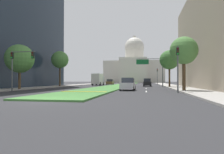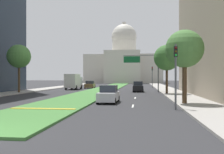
{
  "view_description": "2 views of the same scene",
  "coord_description": "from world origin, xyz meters",
  "px_view_note": "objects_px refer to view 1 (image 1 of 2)",
  "views": [
    {
      "loc": [
        6.8,
        -12.23,
        1.42
      ],
      "look_at": [
        -1.29,
        34.87,
        2.19
      ],
      "focal_mm": 32.08,
      "sensor_mm": 36.0,
      "label": 1
    },
    {
      "loc": [
        7.5,
        -9.84,
        2.6
      ],
      "look_at": [
        1.87,
        39.81,
        2.6
      ],
      "focal_mm": 40.9,
      "sensor_mm": 36.0,
      "label": 2
    }
  ],
  "objects_px": {
    "sedan_lead_stopped": "(128,84)",
    "sedan_midblock": "(147,83)",
    "traffic_light_far_right": "(157,74)",
    "overhead_guide_sign": "(152,66)",
    "capitol_building": "(134,68)",
    "street_tree_right_mid": "(169,60)",
    "street_tree_left_near": "(20,59)",
    "traffic_light_near_right": "(178,63)",
    "street_tree_left_mid": "(60,60)",
    "traffic_light_near_left": "(18,62)",
    "street_tree_right_near": "(184,51)",
    "sedan_distant": "(110,82)",
    "box_truck_delivery": "(98,79)"
  },
  "relations": [
    {
      "from": "capitol_building",
      "to": "box_truck_delivery",
      "type": "relative_size",
      "value": 5.15
    },
    {
      "from": "traffic_light_near_left",
      "to": "box_truck_delivery",
      "type": "distance_m",
      "value": 31.63
    },
    {
      "from": "street_tree_right_mid",
      "to": "sedan_midblock",
      "type": "relative_size",
      "value": 1.64
    },
    {
      "from": "capitol_building",
      "to": "overhead_guide_sign",
      "type": "distance_m",
      "value": 70.42
    },
    {
      "from": "traffic_light_near_right",
      "to": "traffic_light_far_right",
      "type": "relative_size",
      "value": 1.0
    },
    {
      "from": "traffic_light_near_right",
      "to": "street_tree_left_near",
      "type": "height_order",
      "value": "street_tree_left_near"
    },
    {
      "from": "street_tree_left_near",
      "to": "street_tree_right_mid",
      "type": "xyz_separation_m",
      "value": [
        22.9,
        14.48,
        0.88
      ]
    },
    {
      "from": "capitol_building",
      "to": "street_tree_right_mid",
      "type": "bearing_deg",
      "value": -81.37
    },
    {
      "from": "traffic_light_far_right",
      "to": "sedan_midblock",
      "type": "distance_m",
      "value": 17.42
    },
    {
      "from": "street_tree_left_near",
      "to": "sedan_lead_stopped",
      "type": "distance_m",
      "value": 16.31
    },
    {
      "from": "overhead_guide_sign",
      "to": "sedan_lead_stopped",
      "type": "height_order",
      "value": "overhead_guide_sign"
    },
    {
      "from": "street_tree_left_mid",
      "to": "box_truck_delivery",
      "type": "distance_m",
      "value": 15.3
    },
    {
      "from": "street_tree_left_near",
      "to": "box_truck_delivery",
      "type": "relative_size",
      "value": 1.04
    },
    {
      "from": "overhead_guide_sign",
      "to": "street_tree_left_mid",
      "type": "bearing_deg",
      "value": -165.25
    },
    {
      "from": "traffic_light_near_left",
      "to": "box_truck_delivery",
      "type": "relative_size",
      "value": 0.81
    },
    {
      "from": "street_tree_left_near",
      "to": "street_tree_right_near",
      "type": "height_order",
      "value": "street_tree_right_near"
    },
    {
      "from": "overhead_guide_sign",
      "to": "sedan_distant",
      "type": "height_order",
      "value": "overhead_guide_sign"
    },
    {
      "from": "traffic_light_near_right",
      "to": "traffic_light_far_right",
      "type": "distance_m",
      "value": 41.6
    },
    {
      "from": "capitol_building",
      "to": "street_tree_right_near",
      "type": "xyz_separation_m",
      "value": [
        11.55,
        -89.04,
        -3.49
      ]
    },
    {
      "from": "street_tree_left_mid",
      "to": "street_tree_right_near",
      "type": "bearing_deg",
      "value": -31.07
    },
    {
      "from": "sedan_midblock",
      "to": "sedan_distant",
      "type": "distance_m",
      "value": 16.66
    },
    {
      "from": "traffic_light_far_right",
      "to": "street_tree_right_mid",
      "type": "bearing_deg",
      "value": -87.28
    },
    {
      "from": "traffic_light_near_right",
      "to": "traffic_light_far_right",
      "type": "height_order",
      "value": "same"
    },
    {
      "from": "overhead_guide_sign",
      "to": "street_tree_right_near",
      "type": "bearing_deg",
      "value": -79.95
    },
    {
      "from": "traffic_light_near_right",
      "to": "box_truck_delivery",
      "type": "relative_size",
      "value": 0.81
    },
    {
      "from": "traffic_light_near_left",
      "to": "sedan_midblock",
      "type": "height_order",
      "value": "traffic_light_near_left"
    },
    {
      "from": "capitol_building",
      "to": "sedan_distant",
      "type": "bearing_deg",
      "value": -94.23
    },
    {
      "from": "traffic_light_near_left",
      "to": "traffic_light_far_right",
      "type": "distance_m",
      "value": 45.81
    },
    {
      "from": "sedan_lead_stopped",
      "to": "sedan_midblock",
      "type": "relative_size",
      "value": 0.92
    },
    {
      "from": "street_tree_left_mid",
      "to": "street_tree_left_near",
      "type": "bearing_deg",
      "value": -89.52
    },
    {
      "from": "overhead_guide_sign",
      "to": "capitol_building",
      "type": "bearing_deg",
      "value": 96.65
    },
    {
      "from": "traffic_light_far_right",
      "to": "street_tree_right_near",
      "type": "bearing_deg",
      "value": -88.0
    },
    {
      "from": "traffic_light_near_right",
      "to": "sedan_distant",
      "type": "bearing_deg",
      "value": 111.18
    },
    {
      "from": "traffic_light_near_left",
      "to": "street_tree_left_mid",
      "type": "height_order",
      "value": "street_tree_left_mid"
    },
    {
      "from": "capitol_building",
      "to": "sedan_midblock",
      "type": "relative_size",
      "value": 7.31
    },
    {
      "from": "capitol_building",
      "to": "sedan_lead_stopped",
      "type": "bearing_deg",
      "value": -87.22
    },
    {
      "from": "traffic_light_near_left",
      "to": "traffic_light_near_right",
      "type": "bearing_deg",
      "value": -0.61
    },
    {
      "from": "sedan_lead_stopped",
      "to": "sedan_distant",
      "type": "distance_m",
      "value": 33.2
    },
    {
      "from": "street_tree_left_mid",
      "to": "sedan_distant",
      "type": "height_order",
      "value": "street_tree_left_mid"
    },
    {
      "from": "traffic_light_far_right",
      "to": "street_tree_right_mid",
      "type": "relative_size",
      "value": 0.7
    },
    {
      "from": "street_tree_left_near",
      "to": "street_tree_left_mid",
      "type": "height_order",
      "value": "street_tree_left_mid"
    },
    {
      "from": "traffic_light_near_right",
      "to": "sedan_lead_stopped",
      "type": "distance_m",
      "value": 8.13
    },
    {
      "from": "street_tree_left_mid",
      "to": "traffic_light_near_left",
      "type": "bearing_deg",
      "value": -82.59
    },
    {
      "from": "sedan_midblock",
      "to": "traffic_light_near_left",
      "type": "bearing_deg",
      "value": -123.83
    },
    {
      "from": "street_tree_right_near",
      "to": "capitol_building",
      "type": "bearing_deg",
      "value": 97.39
    },
    {
      "from": "street_tree_left_mid",
      "to": "street_tree_right_mid",
      "type": "distance_m",
      "value": 23.03
    },
    {
      "from": "overhead_guide_sign",
      "to": "street_tree_left_near",
      "type": "relative_size",
      "value": 0.97
    },
    {
      "from": "street_tree_left_near",
      "to": "sedan_midblock",
      "type": "distance_m",
      "value": 28.26
    },
    {
      "from": "traffic_light_far_right",
      "to": "overhead_guide_sign",
      "type": "xyz_separation_m",
      "value": [
        -2.09,
        -18.54,
        1.36
      ]
    },
    {
      "from": "sedan_lead_stopped",
      "to": "sedan_distant",
      "type": "bearing_deg",
      "value": 104.65
    }
  ]
}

